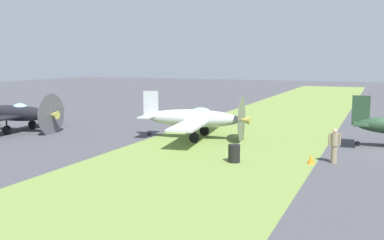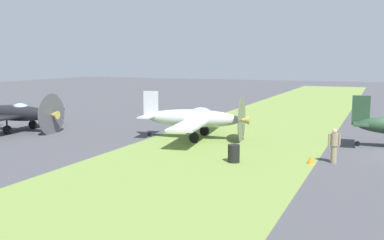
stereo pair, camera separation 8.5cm
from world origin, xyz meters
The scene contains 6 objects.
grass_verge centered at (0.00, -9.44, 0.00)m, with size 120.00×11.00×0.01m, color olive.
airplane_wingman centered at (0.24, -12.15, 1.33)m, with size 8.99×7.15×3.18m.
airplane_trail centered at (2.53, -25.00, 1.31)m, with size 8.82×6.98×3.14m.
ground_crew_chief centered at (3.79, -3.16, 0.91)m, with size 0.38×0.57×1.73m.
fuel_drum centered at (5.60, -7.78, 0.45)m, with size 0.60×0.60×0.90m, color black.
runway_marker_cone centered at (4.39, -4.18, 0.22)m, with size 0.36×0.36×0.44m, color orange.
Camera 2 is at (26.50, -1.06, 5.16)m, focal length 41.76 mm.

